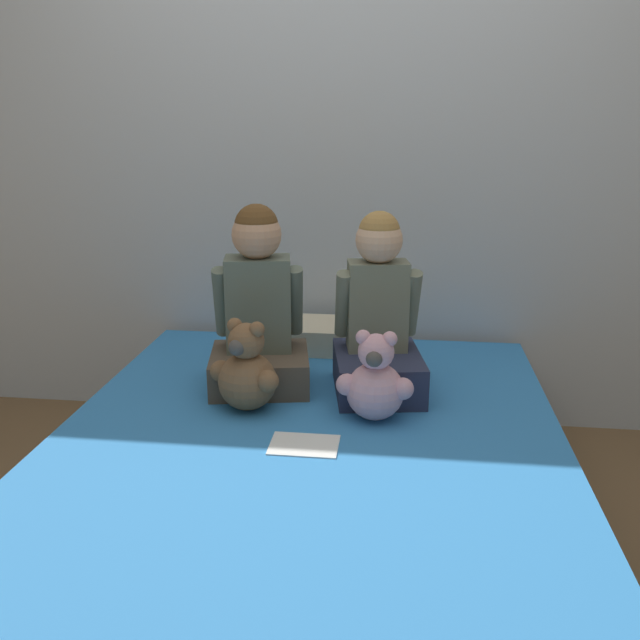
{
  "coord_description": "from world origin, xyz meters",
  "views": [
    {
      "loc": [
        0.27,
        -1.94,
        1.38
      ],
      "look_at": [
        0.0,
        0.3,
        0.69
      ],
      "focal_mm": 38.0,
      "sensor_mm": 36.0,
      "label": 1
    }
  ],
  "objects_px": {
    "child_on_right": "(378,323)",
    "pillow_at_headboard": "(334,336)",
    "teddy_bear_held_by_left_child": "(247,372)",
    "sign_card": "(304,445)",
    "teddy_bear_held_by_right_child": "(375,382)",
    "child_on_left": "(259,312)",
    "bed": "(309,488)"
  },
  "relations": [
    {
      "from": "child_on_right",
      "to": "pillow_at_headboard",
      "type": "height_order",
      "value": "child_on_right"
    },
    {
      "from": "child_on_right",
      "to": "teddy_bear_held_by_left_child",
      "type": "relative_size",
      "value": 2.05
    },
    {
      "from": "child_on_right",
      "to": "sign_card",
      "type": "xyz_separation_m",
      "value": [
        -0.2,
        -0.48,
        -0.25
      ]
    },
    {
      "from": "teddy_bear_held_by_right_child",
      "to": "child_on_left",
      "type": "bearing_deg",
      "value": 153.83
    },
    {
      "from": "child_on_left",
      "to": "teddy_bear_held_by_left_child",
      "type": "xyz_separation_m",
      "value": [
        0.0,
        -0.23,
        -0.15
      ]
    },
    {
      "from": "child_on_left",
      "to": "pillow_at_headboard",
      "type": "xyz_separation_m",
      "value": [
        0.24,
        0.43,
        -0.22
      ]
    },
    {
      "from": "bed",
      "to": "teddy_bear_held_by_right_child",
      "type": "height_order",
      "value": "teddy_bear_held_by_right_child"
    },
    {
      "from": "sign_card",
      "to": "child_on_right",
      "type": "bearing_deg",
      "value": 67.08
    },
    {
      "from": "child_on_left",
      "to": "teddy_bear_held_by_left_child",
      "type": "bearing_deg",
      "value": -99.26
    },
    {
      "from": "bed",
      "to": "teddy_bear_held_by_left_child",
      "type": "relative_size",
      "value": 6.12
    },
    {
      "from": "child_on_right",
      "to": "sign_card",
      "type": "height_order",
      "value": "child_on_right"
    },
    {
      "from": "child_on_left",
      "to": "teddy_bear_held_by_right_child",
      "type": "bearing_deg",
      "value": -40.61
    },
    {
      "from": "teddy_bear_held_by_left_child",
      "to": "teddy_bear_held_by_right_child",
      "type": "xyz_separation_m",
      "value": [
        0.44,
        -0.03,
        -0.01
      ]
    },
    {
      "from": "teddy_bear_held_by_left_child",
      "to": "child_on_right",
      "type": "bearing_deg",
      "value": 49.96
    },
    {
      "from": "teddy_bear_held_by_left_child",
      "to": "sign_card",
      "type": "relative_size",
      "value": 1.51
    },
    {
      "from": "bed",
      "to": "child_on_left",
      "type": "distance_m",
      "value": 0.66
    },
    {
      "from": "teddy_bear_held_by_right_child",
      "to": "pillow_at_headboard",
      "type": "height_order",
      "value": "teddy_bear_held_by_right_child"
    },
    {
      "from": "child_on_right",
      "to": "teddy_bear_held_by_right_child",
      "type": "xyz_separation_m",
      "value": [
        0.0,
        -0.26,
        -0.12
      ]
    },
    {
      "from": "teddy_bear_held_by_left_child",
      "to": "sign_card",
      "type": "height_order",
      "value": "teddy_bear_held_by_left_child"
    },
    {
      "from": "teddy_bear_held_by_right_child",
      "to": "sign_card",
      "type": "bearing_deg",
      "value": -128.99
    },
    {
      "from": "bed",
      "to": "teddy_bear_held_by_right_child",
      "type": "relative_size",
      "value": 6.37
    },
    {
      "from": "bed",
      "to": "child_on_right",
      "type": "xyz_separation_m",
      "value": [
        0.2,
        0.38,
        0.46
      ]
    },
    {
      "from": "child_on_right",
      "to": "pillow_at_headboard",
      "type": "xyz_separation_m",
      "value": [
        -0.2,
        0.43,
        -0.2
      ]
    },
    {
      "from": "child_on_left",
      "to": "pillow_at_headboard",
      "type": "bearing_deg",
      "value": 50.73
    },
    {
      "from": "bed",
      "to": "child_on_left",
      "type": "bearing_deg",
      "value": 122.0
    },
    {
      "from": "child_on_left",
      "to": "teddy_bear_held_by_left_child",
      "type": "height_order",
      "value": "child_on_left"
    },
    {
      "from": "bed",
      "to": "sign_card",
      "type": "bearing_deg",
      "value": -91.14
    },
    {
      "from": "pillow_at_headboard",
      "to": "sign_card",
      "type": "height_order",
      "value": "pillow_at_headboard"
    },
    {
      "from": "child_on_left",
      "to": "teddy_bear_held_by_right_child",
      "type": "xyz_separation_m",
      "value": [
        0.44,
        -0.26,
        -0.15
      ]
    },
    {
      "from": "teddy_bear_held_by_left_child",
      "to": "sign_card",
      "type": "xyz_separation_m",
      "value": [
        0.23,
        -0.25,
        -0.13
      ]
    },
    {
      "from": "bed",
      "to": "pillow_at_headboard",
      "type": "bearing_deg",
      "value": 90.0
    },
    {
      "from": "child_on_right",
      "to": "teddy_bear_held_by_left_child",
      "type": "distance_m",
      "value": 0.5
    }
  ]
}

